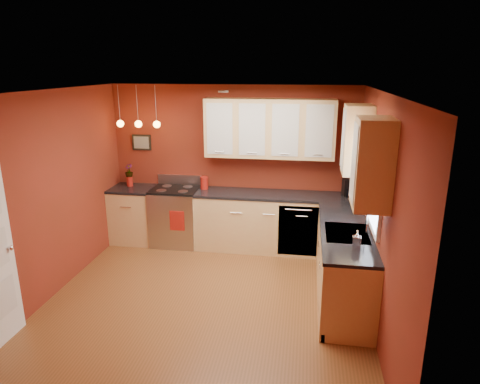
% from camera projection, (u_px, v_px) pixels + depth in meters
% --- Properties ---
extents(floor, '(4.20, 4.20, 0.00)m').
position_uv_depth(floor, '(205.00, 303.00, 5.40)').
color(floor, brown).
rests_on(floor, ground).
extents(ceiling, '(4.00, 4.20, 0.02)m').
position_uv_depth(ceiling, '(200.00, 92.00, 4.66)').
color(ceiling, white).
rests_on(ceiling, wall_back).
extents(wall_back, '(4.00, 0.02, 2.60)m').
position_uv_depth(wall_back, '(233.00, 166.00, 7.02)').
color(wall_back, maroon).
rests_on(wall_back, floor).
extents(wall_front, '(4.00, 0.02, 2.60)m').
position_uv_depth(wall_front, '(133.00, 296.00, 3.04)').
color(wall_front, maroon).
rests_on(wall_front, floor).
extents(wall_left, '(0.02, 4.20, 2.60)m').
position_uv_depth(wall_left, '(47.00, 197.00, 5.33)').
color(wall_left, maroon).
rests_on(wall_left, floor).
extents(wall_right, '(0.02, 4.20, 2.60)m').
position_uv_depth(wall_right, '(379.00, 214.00, 4.73)').
color(wall_right, maroon).
rests_on(wall_right, floor).
extents(base_cabinets_back_left, '(0.70, 0.60, 0.90)m').
position_uv_depth(base_cabinets_back_left, '(134.00, 215.00, 7.22)').
color(base_cabinets_back_left, tan).
rests_on(base_cabinets_back_left, floor).
extents(base_cabinets_back_right, '(2.54, 0.60, 0.90)m').
position_uv_depth(base_cabinets_back_right, '(275.00, 223.00, 6.87)').
color(base_cabinets_back_right, tan).
rests_on(base_cabinets_back_right, floor).
extents(base_cabinets_right, '(0.60, 2.10, 0.90)m').
position_uv_depth(base_cabinets_right, '(343.00, 264.00, 5.44)').
color(base_cabinets_right, tan).
rests_on(base_cabinets_right, floor).
extents(counter_back_left, '(0.70, 0.62, 0.04)m').
position_uv_depth(counter_back_left, '(132.00, 189.00, 7.09)').
color(counter_back_left, black).
rests_on(counter_back_left, base_cabinets_back_left).
extents(counter_back_right, '(2.54, 0.62, 0.04)m').
position_uv_depth(counter_back_right, '(276.00, 195.00, 6.73)').
color(counter_back_right, black).
rests_on(counter_back_right, base_cabinets_back_right).
extents(counter_right, '(0.62, 2.10, 0.04)m').
position_uv_depth(counter_right, '(346.00, 230.00, 5.31)').
color(counter_right, black).
rests_on(counter_right, base_cabinets_right).
extents(gas_range, '(0.76, 0.64, 1.11)m').
position_uv_depth(gas_range, '(176.00, 216.00, 7.10)').
color(gas_range, '#ADADB2').
rests_on(gas_range, floor).
extents(dishwasher_front, '(0.60, 0.02, 0.80)m').
position_uv_depth(dishwasher_front, '(298.00, 231.00, 6.54)').
color(dishwasher_front, '#ADADB2').
rests_on(dishwasher_front, base_cabinets_back_right).
extents(sink, '(0.50, 0.70, 0.33)m').
position_uv_depth(sink, '(347.00, 234.00, 5.17)').
color(sink, gray).
rests_on(sink, counter_right).
extents(window, '(0.06, 1.02, 1.22)m').
position_uv_depth(window, '(376.00, 173.00, 4.91)').
color(window, white).
rests_on(window, wall_right).
extents(upper_cabinets_back, '(2.00, 0.35, 0.90)m').
position_uv_depth(upper_cabinets_back, '(270.00, 128.00, 6.58)').
color(upper_cabinets_back, tan).
rests_on(upper_cabinets_back, wall_back).
extents(upper_cabinets_right, '(0.35, 1.95, 0.90)m').
position_uv_depth(upper_cabinets_right, '(364.00, 150.00, 4.88)').
color(upper_cabinets_right, tan).
rests_on(upper_cabinets_right, wall_right).
extents(wall_picture, '(0.32, 0.03, 0.26)m').
position_uv_depth(wall_picture, '(142.00, 142.00, 7.13)').
color(wall_picture, black).
rests_on(wall_picture, wall_back).
extents(pendant_lights, '(0.71, 0.11, 0.66)m').
position_uv_depth(pendant_lights, '(138.00, 123.00, 6.70)').
color(pendant_lights, gray).
rests_on(pendant_lights, ceiling).
extents(red_canister, '(0.13, 0.13, 0.20)m').
position_uv_depth(red_canister, '(204.00, 183.00, 6.98)').
color(red_canister, maroon).
rests_on(red_canister, counter_back_right).
extents(red_vase, '(0.10, 0.10, 0.16)m').
position_uv_depth(red_vase, '(130.00, 181.00, 7.15)').
color(red_vase, maroon).
rests_on(red_vase, counter_back_left).
extents(flowers, '(0.16, 0.16, 0.23)m').
position_uv_depth(flowers, '(129.00, 171.00, 7.10)').
color(flowers, maroon).
rests_on(flowers, red_vase).
extents(coffee_maker, '(0.21, 0.21, 0.26)m').
position_uv_depth(coffee_maker, '(349.00, 188.00, 6.60)').
color(coffee_maker, black).
rests_on(coffee_maker, counter_back_right).
extents(soap_pump, '(0.10, 0.10, 0.20)m').
position_uv_depth(soap_pump, '(357.00, 239.00, 4.69)').
color(soap_pump, white).
rests_on(soap_pump, counter_right).
extents(dish_towel, '(0.24, 0.02, 0.32)m').
position_uv_depth(dish_towel, '(177.00, 221.00, 6.76)').
color(dish_towel, maroon).
rests_on(dish_towel, gas_range).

